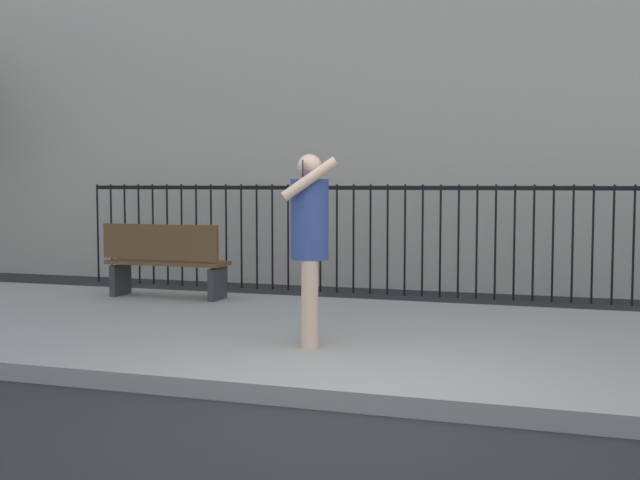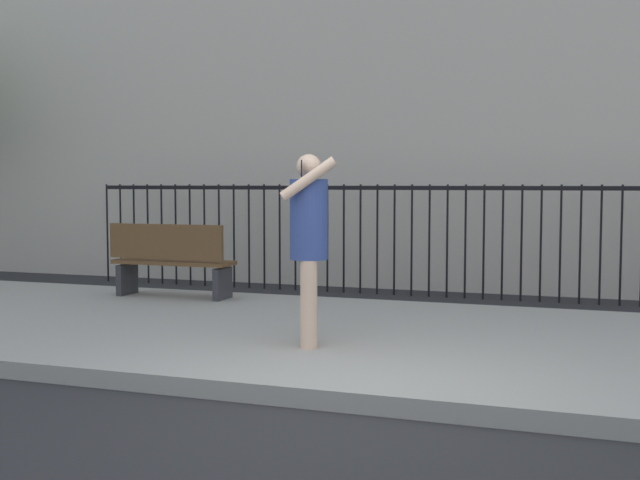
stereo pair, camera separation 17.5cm
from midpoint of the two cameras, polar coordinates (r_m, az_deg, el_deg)
name	(u,v)px [view 1 (the left image)]	position (r m, az deg, el deg)	size (l,w,h in m)	color
ground_plane	(354,413)	(5.73, 1.53, -12.32)	(60.00, 60.00, 0.00)	#28282B
sidewalk	(415,343)	(7.78, 6.19, -7.36)	(28.00, 4.40, 0.15)	#9E9B93
building_facade	(491,9)	(14.16, 11.82, 15.89)	(28.00, 4.00, 9.06)	beige
iron_fence	(468,226)	(11.29, 10.11, 1.00)	(12.03, 0.04, 1.60)	black
pedestrian_on_phone	(310,235)	(7.13, -1.46, 0.37)	(0.53, 0.72, 1.73)	beige
street_bench	(165,259)	(10.34, -11.55, -1.35)	(1.60, 0.45, 0.95)	brown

